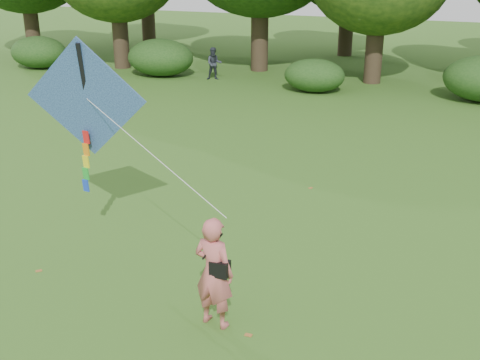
% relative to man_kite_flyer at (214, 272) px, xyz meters
% --- Properties ---
extents(ground, '(100.00, 100.00, 0.00)m').
position_rel_man_kite_flyer_xyz_m(ground, '(0.76, 0.66, -0.95)').
color(ground, '#265114').
rests_on(ground, ground).
extents(man_kite_flyer, '(0.75, 0.55, 1.90)m').
position_rel_man_kite_flyer_xyz_m(man_kite_flyer, '(0.00, 0.00, 0.00)').
color(man_kite_flyer, '#C45F5C').
rests_on(man_kite_flyer, ground).
extents(bystander_left, '(0.92, 0.84, 1.53)m').
position_rel_man_kite_flyer_xyz_m(bystander_left, '(-8.41, 18.56, -0.18)').
color(bystander_left, '#2A2E38').
rests_on(bystander_left, ground).
extents(crossbody_bag, '(0.43, 0.20, 0.73)m').
position_rel_man_kite_flyer_xyz_m(crossbody_bag, '(0.12, -0.03, 0.12)').
color(crossbody_bag, black).
rests_on(crossbody_bag, ground).
extents(flying_kite, '(4.89, 2.14, 3.16)m').
position_rel_man_kite_flyer_xyz_m(flying_kite, '(-3.44, 1.74, 2.10)').
color(flying_kite, '#235A99').
rests_on(flying_kite, ground).
extents(shrub_band, '(39.15, 3.22, 1.88)m').
position_rel_man_kite_flyer_xyz_m(shrub_band, '(0.04, 18.26, -0.09)').
color(shrub_band, '#264919').
rests_on(shrub_band, ground).
extents(fallen_leaves, '(10.10, 11.08, 0.01)m').
position_rel_man_kite_flyer_xyz_m(fallen_leaves, '(1.48, 0.94, -0.94)').
color(fallen_leaves, '#945A28').
rests_on(fallen_leaves, ground).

